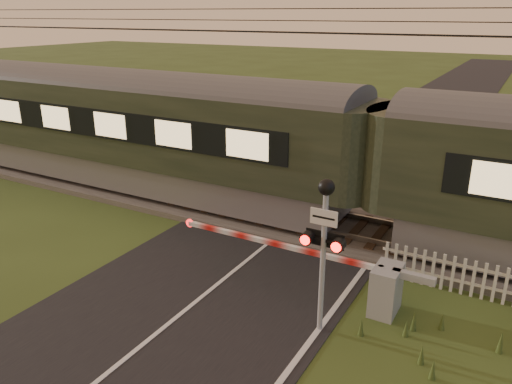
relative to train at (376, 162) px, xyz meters
The scene contains 8 objects.
ground 7.25m from the train, 109.66° to the right, with size 160.00×160.00×0.00m, color #34451A.
road 7.45m from the train, 108.89° to the right, with size 6.00×140.00×0.03m.
track_bed 3.17m from the train, behind, with size 140.00×3.40×0.39m.
overhead_wires 4.19m from the train, behind, with size 120.00×0.62×0.62m.
train is the anchor object (origin of this frame).
boom_gate 3.98m from the train, 72.05° to the right, with size 6.12×0.82×1.09m.
crossing_signal 4.74m from the train, 84.82° to the right, with size 0.81×0.34×3.19m.
picket_fence 3.52m from the train, 38.62° to the right, with size 3.03×0.07×0.89m.
Camera 1 is at (5.80, -6.25, 6.00)m, focal length 35.00 mm.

